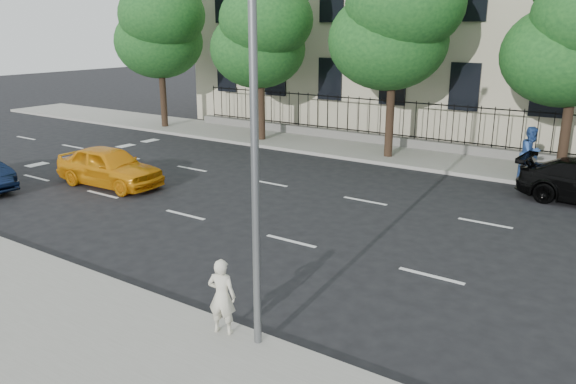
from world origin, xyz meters
name	(u,v)px	position (x,y,z in m)	size (l,w,h in m)	color
ground	(233,273)	(0.00, 0.00, 0.00)	(120.00, 120.00, 0.00)	black
near_sidewalk	(93,345)	(0.00, -4.00, 0.07)	(60.00, 4.00, 0.15)	gray
far_sidewalk	(438,160)	(0.00, 14.00, 0.07)	(60.00, 4.00, 0.15)	gray
lane_markings	(332,219)	(0.00, 4.75, 0.01)	(49.60, 4.62, 0.01)	silver
crosswalk	(54,161)	(-14.00, 4.60, 0.01)	(0.50, 12.10, 0.01)	silver
iron_fence	(451,141)	(0.00, 15.70, 0.65)	(30.00, 0.50, 2.20)	slate
street_light	(273,59)	(2.50, -1.77, 5.15)	(0.25, 3.32, 8.05)	slate
tree_a	(161,18)	(-15.96, 13.36, 6.13)	(5.71, 5.31, 9.39)	#382619
tree_b	(263,23)	(-8.96, 13.36, 5.84)	(5.53, 5.12, 8.97)	#382619
tree_c	(398,8)	(-1.96, 13.36, 6.41)	(5.89, 5.50, 9.80)	#382619
yellow_taxi	(109,166)	(-8.68, 3.42, 0.74)	(1.74, 4.33, 1.47)	orange
woman_near	(222,296)	(1.75, -2.40, 0.89)	(0.54, 0.35, 1.48)	beige
pedestrian_far	(531,154)	(4.05, 12.40, 1.16)	(0.98, 0.76, 2.01)	#2D4F95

